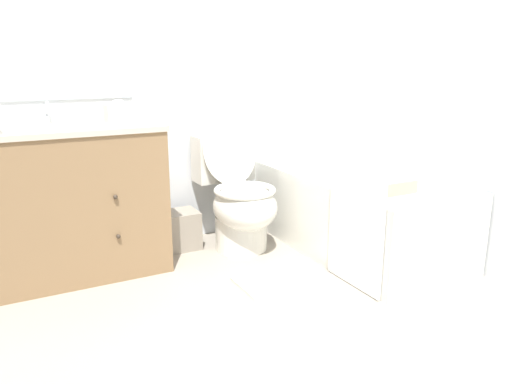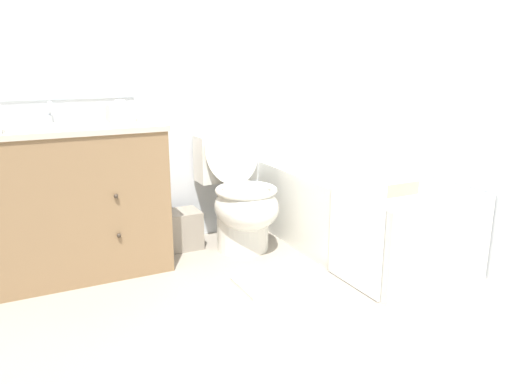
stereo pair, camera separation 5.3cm
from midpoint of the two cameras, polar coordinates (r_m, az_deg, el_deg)
The scene contains 13 objects.
ground_plane at distance 2.22m, azimuth 5.31°, elevation -17.36°, with size 14.00×14.00×0.00m, color gray.
wall_back at distance 3.29m, azimuth -9.26°, elevation 15.89°, with size 8.00×0.06×2.50m.
wall_right at distance 3.33m, azimuth 19.11°, elevation 15.25°, with size 0.05×2.52×2.50m.
vanity_cabinet at distance 2.95m, azimuth -20.86°, elevation -0.92°, with size 1.12×0.55×0.84m.
sink_faucet at distance 3.05m, azimuth -22.03°, elevation 8.04°, with size 0.14×0.12×0.12m.
toilet at distance 3.17m, azimuth -1.29°, elevation -0.85°, with size 0.39×0.64×0.82m.
bathtub at distance 3.24m, azimuth 12.03°, elevation -2.27°, with size 0.71×1.40×0.48m.
shower_curtain at distance 2.54m, azimuth 12.60°, elevation 9.49°, with size 0.01×0.43×1.91m.
wastebasket at distance 3.26m, azimuth -8.14°, elevation -4.28°, with size 0.24×0.21×0.24m.
tissue_box at distance 2.97m, azimuth -14.72°, elevation 8.79°, with size 0.15×0.13×0.13m.
soap_dispenser at distance 3.03m, azimuth -12.73°, elevation 9.63°, with size 0.05×0.05×0.19m.
bath_towel_folded at distance 2.78m, azimuth 15.04°, elevation 0.54°, with size 0.31×0.18×0.07m.
bath_mat at distance 2.80m, azimuth 3.58°, elevation -9.96°, with size 0.50×0.28×0.02m.
Camera 2 is at (-1.00, -1.59, 1.18)m, focal length 35.00 mm.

